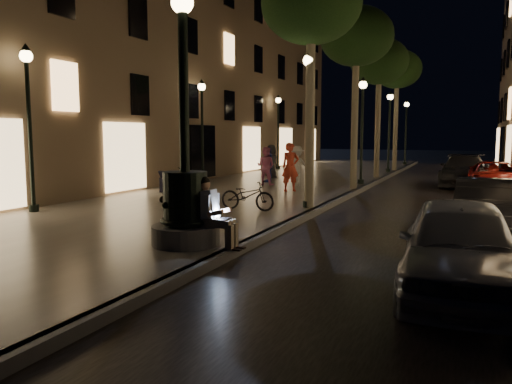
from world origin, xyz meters
The scene contains 29 objects.
ground centered at (0.00, 15.00, 0.00)m, with size 120.00×120.00×0.00m, color black.
cobble_lane centered at (3.00, 15.00, 0.01)m, with size 6.00×45.00×0.02m, color black.
promenade centered at (-4.00, 15.00, 0.10)m, with size 8.00×45.00×0.20m, color #655F59.
curb_strip centered at (0.00, 15.00, 0.10)m, with size 0.25×45.00×0.20m, color #59595B.
building_left centered at (-12.00, 18.00, 7.50)m, with size 8.00×36.00×15.00m, color #7F674F.
fountain_lamppost centered at (-1.00, 2.00, 1.21)m, with size 1.40×1.40×5.21m.
seated_man_laptop centered at (-0.39, 2.00, 0.94)m, with size 1.05×0.35×1.41m.
tree_near centered at (-0.25, 8.00, 6.24)m, with size 3.00×3.00×7.30m.
tree_second centered at (-0.20, 14.00, 6.33)m, with size 3.00×3.00×7.40m.
tree_third centered at (-0.30, 20.00, 6.14)m, with size 3.00×3.00×7.20m.
tree_far centered at (-0.22, 26.00, 6.43)m, with size 3.00×3.00×7.50m.
lamp_curb_a centered at (-0.30, 8.00, 3.24)m, with size 0.36×0.36×4.81m.
lamp_curb_b centered at (-0.30, 16.00, 3.24)m, with size 0.36×0.36×4.81m.
lamp_curb_c centered at (-0.30, 24.00, 3.24)m, with size 0.36×0.36×4.81m.
lamp_curb_d centered at (-0.30, 32.00, 3.24)m, with size 0.36×0.36×4.81m.
lamp_left_a centered at (-7.40, 4.00, 3.24)m, with size 0.36×0.36×4.81m.
lamp_left_b centered at (-7.40, 14.00, 3.24)m, with size 0.36×0.36×4.81m.
lamp_left_c centered at (-7.40, 24.00, 3.24)m, with size 0.36×0.36×4.81m.
stroller centered at (-4.72, 7.31, 0.78)m, with size 0.74×1.14×1.17m.
car_front centered at (4.21, 1.50, 0.73)m, with size 1.74×4.31×1.47m, color #95979C.
car_second centered at (4.68, 7.00, 0.67)m, with size 1.41×4.04×1.33m, color black.
car_third centered at (5.20, 16.39, 0.66)m, with size 2.18×4.72×1.31m, color maroon.
car_rear centered at (4.00, 19.00, 0.75)m, with size 2.09×5.14×1.49m, color #29292D.
pedestrian_red centered at (-2.26, 11.94, 1.16)m, with size 0.70×0.46×1.92m, color red.
pedestrian_pink centered at (-4.06, 13.75, 1.05)m, with size 0.83×0.64×1.70m, color pink.
pedestrian_white centered at (-2.66, 13.86, 1.08)m, with size 1.14×0.66×1.77m, color silver.
pedestrian_blue centered at (-4.49, 15.20, 1.03)m, with size 0.98×0.41×1.67m, color navy.
pedestrian_dark centered at (-5.26, 17.42, 1.06)m, with size 0.84×0.55×1.72m, color #323237.
bicycle centered at (-1.76, 6.72, 0.65)m, with size 0.59×1.70×0.89m, color black.
Camera 1 is at (4.32, -6.66, 2.45)m, focal length 35.00 mm.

